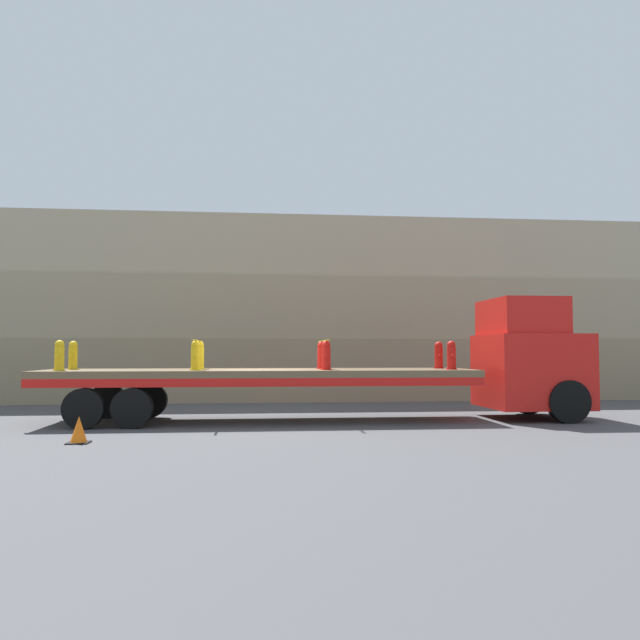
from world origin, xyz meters
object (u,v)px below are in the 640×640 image
Objects in this scene: flatbed_trailer at (237,379)px; fire_hydrant_red_far_2 at (322,356)px; fire_hydrant_yellow_far_0 at (73,356)px; fire_hydrant_yellow_near_1 at (196,356)px; fire_hydrant_red_far_3 at (439,355)px; fire_hydrant_red_near_3 at (451,356)px; fire_hydrant_yellow_far_1 at (200,356)px; fire_hydrant_red_near_2 at (326,356)px; truck_cab at (532,359)px; fire_hydrant_yellow_near_0 at (59,356)px; traffic_cone at (79,430)px.

fire_hydrant_red_far_2 is at bearing 14.15° from flatbed_trailer.
fire_hydrant_yellow_far_0 reaches higher than flatbed_trailer.
fire_hydrant_yellow_near_1 and fire_hydrant_red_far_3 have the same top height.
flatbed_trailer is 5.44m from fire_hydrant_red_near_3.
fire_hydrant_yellow_far_1 is 1.00× the size of fire_hydrant_red_far_2.
fire_hydrant_red_near_3 is (3.18, -1.11, 0.00)m from fire_hydrant_red_far_2.
fire_hydrant_yellow_far_1 is 6.46m from fire_hydrant_red_near_3.
fire_hydrant_red_near_2 and fire_hydrant_red_far_3 have the same top height.
fire_hydrant_red_far_2 is (6.36, 0.00, 0.00)m from fire_hydrant_yellow_far_0.
truck_cab reaches higher than fire_hydrant_yellow_far_0.
fire_hydrant_yellow_far_0 is 6.36m from fire_hydrant_red_far_2.
flatbed_trailer is at bearing 165.85° from fire_hydrant_red_near_2.
fire_hydrant_red_near_3 is at bearing 0.00° from fire_hydrant_yellow_near_0.
fire_hydrant_yellow_far_1 is at bearing 180.00° from fire_hydrant_red_far_2.
fire_hydrant_red_far_3 reaches higher than traffic_cone.
fire_hydrant_yellow_near_0 is at bearing 113.76° from traffic_cone.
fire_hydrant_red_near_2 is 6.02m from traffic_cone.
fire_hydrant_yellow_far_0 is at bearing 180.00° from fire_hydrant_red_far_2.
fire_hydrant_yellow_near_1 is 1.00× the size of fire_hydrant_red_near_3.
fire_hydrant_yellow_near_0 is 3.37m from fire_hydrant_yellow_far_1.
fire_hydrant_red_near_2 is (2.19, -0.55, 0.58)m from flatbed_trailer.
traffic_cone is at bearing -162.09° from truck_cab.
fire_hydrant_yellow_near_0 is 1.00× the size of fire_hydrant_red_near_2.
fire_hydrant_red_near_3 is at bearing 0.00° from fire_hydrant_yellow_near_1.
truck_cab reaches higher than fire_hydrant_yellow_far_1.
fire_hydrant_red_far_2 and fire_hydrant_red_far_3 have the same top height.
fire_hydrant_yellow_far_1 is (3.18, 0.00, 0.00)m from fire_hydrant_yellow_far_0.
fire_hydrant_yellow_far_0 is 1.00× the size of fire_hydrant_yellow_near_1.
fire_hydrant_yellow_far_0 is 3.18m from fire_hydrant_yellow_far_1.
fire_hydrant_yellow_near_0 is at bearing -160.82° from fire_hydrant_yellow_far_1.
fire_hydrant_yellow_near_1 is 3.37m from fire_hydrant_red_far_2.
truck_cab is at bearing -13.13° from fire_hydrant_red_far_3.
fire_hydrant_yellow_near_1 is 1.00× the size of fire_hydrant_yellow_far_1.
fire_hydrant_yellow_near_1 is 1.41× the size of traffic_cone.
truck_cab is 11.93m from fire_hydrant_yellow_far_0.
fire_hydrant_red_near_2 reaches higher than flatbed_trailer.
truck_cab is at bearing 0.00° from flatbed_trailer.
fire_hydrant_red_near_2 is 1.00× the size of fire_hydrant_red_far_2.
fire_hydrant_yellow_far_0 and fire_hydrant_yellow_far_1 have the same top height.
truck_cab is 11.93m from fire_hydrant_yellow_near_0.
fire_hydrant_red_far_2 is at bearing 19.18° from fire_hydrant_yellow_near_1.
fire_hydrant_red_near_3 is 1.00× the size of fire_hydrant_red_far_3.
fire_hydrant_yellow_near_1 is (3.18, 0.00, 0.00)m from fire_hydrant_yellow_near_0.
traffic_cone is at bearing -150.44° from fire_hydrant_red_near_2.
fire_hydrant_yellow_near_1 reaches higher than traffic_cone.
truck_cab is 5.58m from fire_hydrant_red_far_2.
fire_hydrant_red_far_3 is at bearing 5.88° from flatbed_trailer.
fire_hydrant_yellow_near_1 is 6.46m from fire_hydrant_red_far_3.
fire_hydrant_yellow_near_1 is 1.11m from fire_hydrant_yellow_far_1.
fire_hydrant_yellow_far_1 reaches higher than flatbed_trailer.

